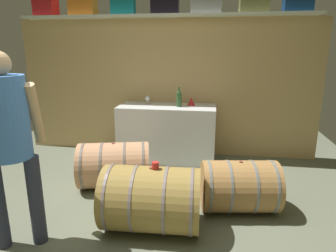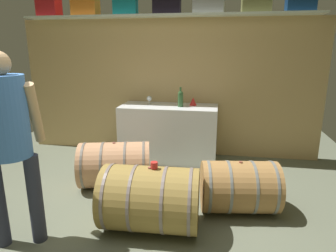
{
  "view_description": "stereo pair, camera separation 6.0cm",
  "coord_description": "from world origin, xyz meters",
  "px_view_note": "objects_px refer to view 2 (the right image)",
  "views": [
    {
      "loc": [
        0.77,
        -2.32,
        1.69
      ],
      "look_at": [
        0.29,
        0.76,
        0.87
      ],
      "focal_mm": 32.01,
      "sensor_mm": 36.0,
      "label": 1
    },
    {
      "loc": [
        0.83,
        -2.31,
        1.69
      ],
      "look_at": [
        0.29,
        0.76,
        0.87
      ],
      "focal_mm": 32.01,
      "sensor_mm": 36.0,
      "label": 2
    }
  ],
  "objects_px": {
    "toolcase_teal": "(125,4)",
    "work_cabinet": "(169,133)",
    "wine_barrel_near": "(150,199)",
    "tasting_cup": "(154,165)",
    "toolcase_olive": "(256,3)",
    "toolcase_orange": "(85,4)",
    "toolcase_black": "(167,6)",
    "wine_bottle_green": "(181,98)",
    "winemaker_pouring": "(7,132)",
    "wine_barrel_flank": "(239,187)",
    "red_funnel": "(193,101)",
    "wine_barrel_far": "(115,165)",
    "wine_glass": "(149,99)",
    "toolcase_red": "(49,6)",
    "toolcase_grey": "(209,2)"
  },
  "relations": [
    {
      "from": "wine_glass",
      "to": "wine_barrel_flank",
      "type": "relative_size",
      "value": 0.15
    },
    {
      "from": "toolcase_grey",
      "to": "wine_bottle_green",
      "type": "relative_size",
      "value": 1.5
    },
    {
      "from": "toolcase_olive",
      "to": "wine_barrel_far",
      "type": "xyz_separation_m",
      "value": [
        -1.69,
        -1.27,
        -2.0
      ]
    },
    {
      "from": "tasting_cup",
      "to": "work_cabinet",
      "type": "bearing_deg",
      "value": 95.7
    },
    {
      "from": "wine_barrel_near",
      "to": "red_funnel",
      "type": "bearing_deg",
      "value": 81.6
    },
    {
      "from": "toolcase_black",
      "to": "wine_bottle_green",
      "type": "relative_size",
      "value": 1.37
    },
    {
      "from": "toolcase_red",
      "to": "toolcase_grey",
      "type": "distance_m",
      "value": 2.46
    },
    {
      "from": "toolcase_orange",
      "to": "red_funnel",
      "type": "xyz_separation_m",
      "value": [
        1.68,
        -0.12,
        -1.42
      ]
    },
    {
      "from": "toolcase_olive",
      "to": "winemaker_pouring",
      "type": "bearing_deg",
      "value": -132.92
    },
    {
      "from": "toolcase_orange",
      "to": "toolcase_red",
      "type": "bearing_deg",
      "value": 178.23
    },
    {
      "from": "wine_barrel_near",
      "to": "tasting_cup",
      "type": "height_order",
      "value": "tasting_cup"
    },
    {
      "from": "toolcase_teal",
      "to": "red_funnel",
      "type": "distance_m",
      "value": 1.75
    },
    {
      "from": "toolcase_red",
      "to": "wine_barrel_near",
      "type": "xyz_separation_m",
      "value": [
        2.07,
        -2.08,
        -2.0
      ]
    },
    {
      "from": "toolcase_black",
      "to": "work_cabinet",
      "type": "distance_m",
      "value": 1.87
    },
    {
      "from": "red_funnel",
      "to": "wine_barrel_near",
      "type": "bearing_deg",
      "value": -96.04
    },
    {
      "from": "toolcase_black",
      "to": "work_cabinet",
      "type": "bearing_deg",
      "value": -76.57
    },
    {
      "from": "wine_barrel_near",
      "to": "wine_barrel_flank",
      "type": "distance_m",
      "value": 0.97
    },
    {
      "from": "toolcase_teal",
      "to": "winemaker_pouring",
      "type": "bearing_deg",
      "value": -99.55
    },
    {
      "from": "toolcase_grey",
      "to": "wine_barrel_near",
      "type": "bearing_deg",
      "value": -96.72
    },
    {
      "from": "work_cabinet",
      "to": "red_funnel",
      "type": "height_order",
      "value": "red_funnel"
    },
    {
      "from": "red_funnel",
      "to": "toolcase_orange",
      "type": "bearing_deg",
      "value": 175.98
    },
    {
      "from": "winemaker_pouring",
      "to": "toolcase_olive",
      "type": "bearing_deg",
      "value": 27.71
    },
    {
      "from": "toolcase_teal",
      "to": "work_cabinet",
      "type": "xyz_separation_m",
      "value": [
        0.69,
        -0.22,
        -1.89
      ]
    },
    {
      "from": "toolcase_black",
      "to": "red_funnel",
      "type": "distance_m",
      "value": 1.44
    },
    {
      "from": "toolcase_black",
      "to": "wine_barrel_flank",
      "type": "distance_m",
      "value": 2.77
    },
    {
      "from": "toolcase_orange",
      "to": "tasting_cup",
      "type": "relative_size",
      "value": 5.82
    },
    {
      "from": "wine_barrel_near",
      "to": "tasting_cup",
      "type": "bearing_deg",
      "value": -2.36
    },
    {
      "from": "toolcase_grey",
      "to": "wine_barrel_flank",
      "type": "distance_m",
      "value": 2.64
    },
    {
      "from": "wine_barrel_flank",
      "to": "tasting_cup",
      "type": "bearing_deg",
      "value": -158.05
    },
    {
      "from": "toolcase_olive",
      "to": "wine_bottle_green",
      "type": "xyz_separation_m",
      "value": [
        -1.01,
        -0.25,
        -1.32
      ]
    },
    {
      "from": "toolcase_olive",
      "to": "wine_glass",
      "type": "height_order",
      "value": "toolcase_olive"
    },
    {
      "from": "toolcase_orange",
      "to": "wine_barrel_far",
      "type": "bearing_deg",
      "value": -58.59
    },
    {
      "from": "wine_barrel_flank",
      "to": "red_funnel",
      "type": "bearing_deg",
      "value": 104.53
    },
    {
      "from": "wine_bottle_green",
      "to": "red_funnel",
      "type": "xyz_separation_m",
      "value": [
        0.17,
        0.13,
        -0.06
      ]
    },
    {
      "from": "wine_barrel_near",
      "to": "winemaker_pouring",
      "type": "xyz_separation_m",
      "value": [
        -1.09,
        -0.4,
        0.71
      ]
    },
    {
      "from": "wine_bottle_green",
      "to": "wine_glass",
      "type": "relative_size",
      "value": 2.27
    },
    {
      "from": "wine_barrel_far",
      "to": "wine_barrel_flank",
      "type": "distance_m",
      "value": 1.53
    },
    {
      "from": "wine_glass",
      "to": "wine_barrel_near",
      "type": "xyz_separation_m",
      "value": [
        0.47,
        -1.94,
        -0.62
      ]
    },
    {
      "from": "work_cabinet",
      "to": "winemaker_pouring",
      "type": "xyz_separation_m",
      "value": [
        -0.95,
        -2.26,
        0.6
      ]
    },
    {
      "from": "toolcase_teal",
      "to": "toolcase_olive",
      "type": "height_order",
      "value": "toolcase_teal"
    },
    {
      "from": "tasting_cup",
      "to": "wine_bottle_green",
      "type": "bearing_deg",
      "value": 90.17
    },
    {
      "from": "wine_glass",
      "to": "tasting_cup",
      "type": "relative_size",
      "value": 1.91
    },
    {
      "from": "toolcase_olive",
      "to": "toolcase_orange",
      "type": "bearing_deg",
      "value": 177.78
    },
    {
      "from": "red_funnel",
      "to": "wine_barrel_flank",
      "type": "bearing_deg",
      "value": -66.88
    },
    {
      "from": "toolcase_olive",
      "to": "winemaker_pouring",
      "type": "distance_m",
      "value": 3.51
    },
    {
      "from": "toolcase_teal",
      "to": "work_cabinet",
      "type": "height_order",
      "value": "toolcase_teal"
    },
    {
      "from": "toolcase_red",
      "to": "wine_barrel_flank",
      "type": "relative_size",
      "value": 0.36
    },
    {
      "from": "toolcase_grey",
      "to": "wine_glass",
      "type": "bearing_deg",
      "value": -167.09
    },
    {
      "from": "toolcase_olive",
      "to": "work_cabinet",
      "type": "relative_size",
      "value": 0.27
    },
    {
      "from": "work_cabinet",
      "to": "red_funnel",
      "type": "distance_m",
      "value": 0.61
    }
  ]
}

